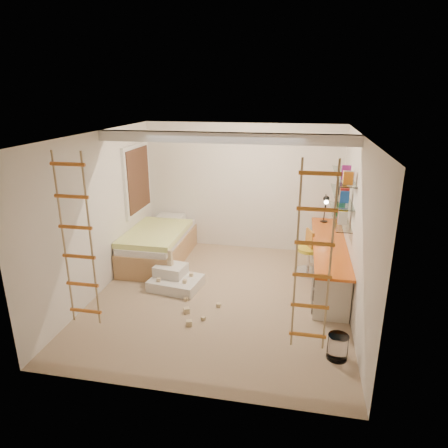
% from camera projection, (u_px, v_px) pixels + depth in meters
% --- Properties ---
extents(floor, '(4.50, 4.50, 0.00)m').
position_uv_depth(floor, '(221.00, 296.00, 6.52)').
color(floor, '#9A7E63').
rests_on(floor, ground).
extents(ceiling_beam, '(4.00, 0.18, 0.16)m').
position_uv_depth(ceiling_beam, '(224.00, 138.00, 6.00)').
color(ceiling_beam, white).
rests_on(ceiling_beam, ceiling).
extents(window_frame, '(0.06, 1.15, 1.35)m').
position_uv_depth(window_frame, '(137.00, 179.00, 7.78)').
color(window_frame, white).
rests_on(window_frame, wall_left).
extents(window_blind, '(0.02, 1.00, 1.20)m').
position_uv_depth(window_blind, '(139.00, 179.00, 7.78)').
color(window_blind, '#4C2D1E').
rests_on(window_blind, window_frame).
extents(rope_ladder_left, '(0.41, 0.04, 2.13)m').
position_uv_depth(rope_ladder_left, '(77.00, 242.00, 4.66)').
color(rope_ladder_left, orange).
rests_on(rope_ladder_left, ceiling).
extents(rope_ladder_right, '(0.41, 0.04, 2.13)m').
position_uv_depth(rope_ladder_right, '(313.00, 260.00, 4.17)').
color(rope_ladder_right, orange).
rests_on(rope_ladder_right, ceiling).
extents(waste_bin, '(0.26, 0.26, 0.32)m').
position_uv_depth(waste_bin, '(338.00, 347.00, 4.97)').
color(waste_bin, white).
rests_on(waste_bin, floor).
extents(desk, '(0.56, 2.80, 0.75)m').
position_uv_depth(desk, '(328.00, 261.00, 6.89)').
color(desk, '#DA5D19').
rests_on(desk, floor).
extents(shelves, '(0.25, 1.80, 0.71)m').
position_uv_depth(shelves, '(341.00, 196.00, 6.76)').
color(shelves, white).
rests_on(shelves, wall_right).
extents(bed, '(1.02, 2.00, 0.69)m').
position_uv_depth(bed, '(159.00, 244.00, 7.83)').
color(bed, '#AD7F51').
rests_on(bed, floor).
extents(task_lamp, '(0.14, 0.36, 0.57)m').
position_uv_depth(task_lamp, '(326.00, 205.00, 7.55)').
color(task_lamp, black).
rests_on(task_lamp, desk).
extents(swivel_chair, '(0.62, 0.62, 0.82)m').
position_uv_depth(swivel_chair, '(308.00, 258.00, 7.26)').
color(swivel_chair, gold).
rests_on(swivel_chair, floor).
extents(play_platform, '(0.90, 0.75, 0.36)m').
position_uv_depth(play_platform, '(175.00, 279.00, 6.80)').
color(play_platform, silver).
rests_on(play_platform, floor).
extents(toy_blocks, '(1.15, 1.26, 0.63)m').
position_uv_depth(toy_blocks, '(183.00, 285.00, 6.40)').
color(toy_blocks, '#CCB284').
rests_on(toy_blocks, floor).
extents(books, '(0.14, 0.58, 0.92)m').
position_uv_depth(books, '(342.00, 191.00, 6.73)').
color(books, white).
rests_on(books, shelves).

